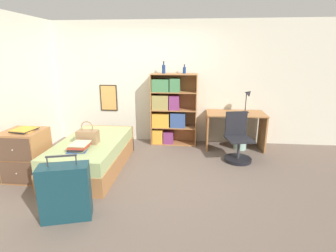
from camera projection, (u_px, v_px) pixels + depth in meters
The scene contains 16 objects.
ground_plane at pixel (136, 170), 4.46m from camera, with size 14.00×14.00×0.00m, color #66564C.
wall_back at pixel (151, 83), 5.73m from camera, with size 10.00×0.09×2.60m.
wall_left at pixel (5, 93), 4.31m from camera, with size 0.06×10.00×2.60m.
bed at pixel (93, 154), 4.48m from camera, with size 1.00×1.88×0.52m.
handbag at pixel (88, 136), 4.23m from camera, with size 0.33×0.18×0.37m.
book_stack_on_bed at pixel (79, 147), 3.94m from camera, with size 0.32×0.36×0.11m.
suitcase at pixel (65, 192), 3.10m from camera, with size 0.62×0.41×0.81m.
dresser at pixel (26, 155), 4.10m from camera, with size 0.58×0.58×0.78m.
magazine_pile_on_dresser at pixel (24, 130), 3.98m from camera, with size 0.32×0.37×0.04m.
bookcase at pixel (168, 110), 5.62m from camera, with size 0.97×0.35×1.52m.
bottle_green at pixel (164, 69), 5.41m from camera, with size 0.07×0.07×0.25m.
bottle_brown at pixel (184, 70), 5.41m from camera, with size 0.07×0.07×0.19m.
desk at pixel (235, 124), 5.41m from camera, with size 1.17×0.65×0.75m.
desk_lamp at pixel (248, 97), 5.28m from camera, with size 0.21×0.16×0.49m.
desk_chair at pixel (238, 146), 4.83m from camera, with size 0.53×0.53×0.89m.
waste_bin at pixel (240, 142), 5.44m from camera, with size 0.26×0.26×0.28m.
Camera 1 is at (0.94, -4.02, 1.93)m, focal length 28.00 mm.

